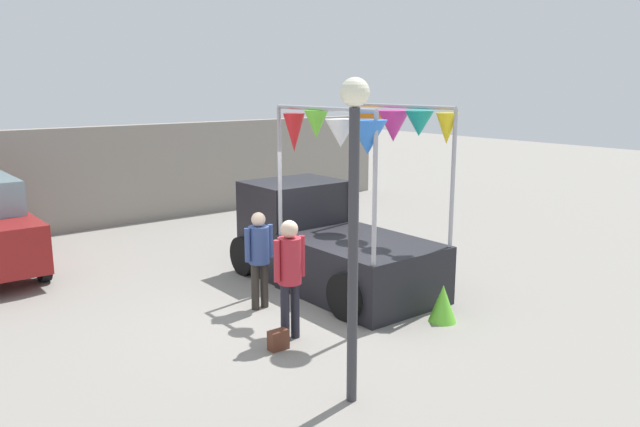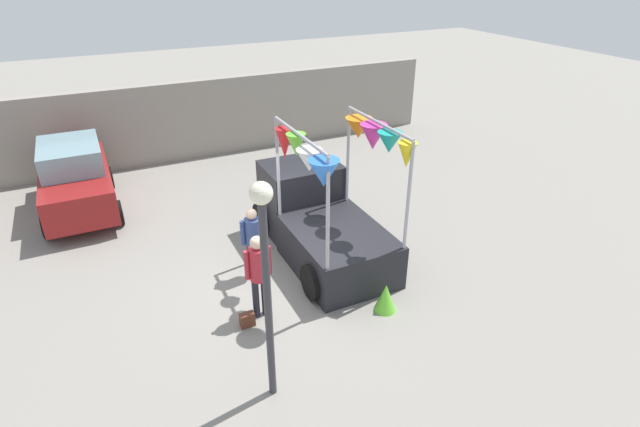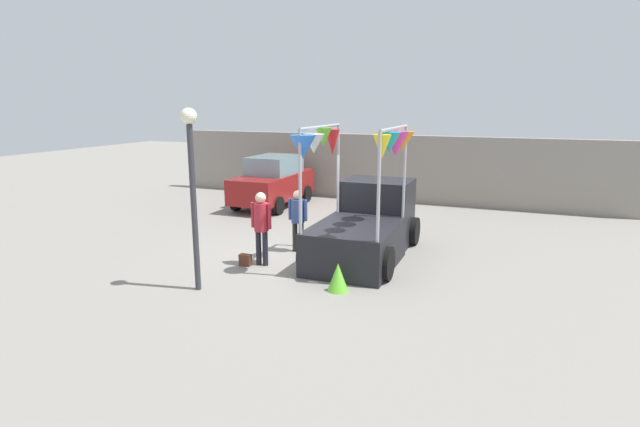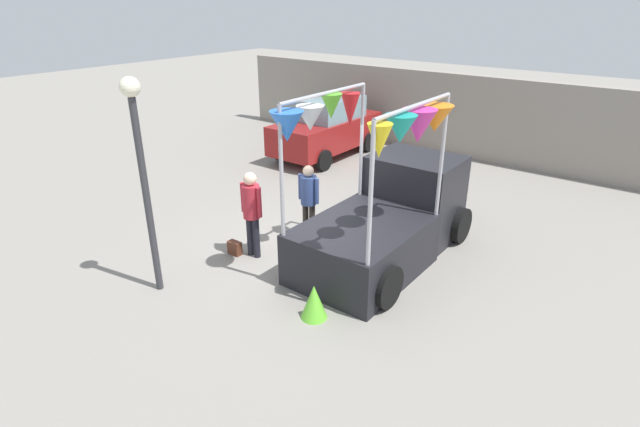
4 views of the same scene
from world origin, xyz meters
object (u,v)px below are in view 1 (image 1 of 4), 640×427
Objects in this scene: handbag at (278,340)px; folded_kite_bundle_lime at (443,303)px; vendor_truck at (327,234)px; person_customer at (290,268)px; street_lamp at (354,196)px; person_vendor at (259,251)px.

folded_kite_bundle_lime is (2.62, -0.73, 0.16)m from handbag.
folded_kite_bundle_lime is (0.17, -2.69, -0.63)m from vendor_truck.
vendor_truck is at bearing 39.96° from person_customer.
vendor_truck is 2.74m from person_customer.
street_lamp reaches higher than vendor_truck.
person_vendor is at bearing 75.55° from person_customer.
folded_kite_bundle_lime is (1.92, -2.28, -0.68)m from person_vendor.
vendor_truck is at bearing 93.66° from folded_kite_bundle_lime.
person_customer is 1.09× the size of person_vendor.
vendor_truck is at bearing 54.90° from street_lamp.
person_customer is at bearing 29.74° from handbag.
person_vendor is 3.06m from folded_kite_bundle_lime.
handbag is 2.72m from folded_kite_bundle_lime.
person_vendor is 0.44× the size of street_lamp.
vendor_truck is 2.30× the size of person_customer.
person_vendor is 3.68m from street_lamp.
person_customer is at bearing -140.04° from vendor_truck.
street_lamp reaches higher than folded_kite_bundle_lime.
handbag is 0.07× the size of street_lamp.
vendor_truck reaches higher than person_vendor.
handbag is (-2.45, -1.96, -0.79)m from vendor_truck.
street_lamp is (-0.14, -1.72, 2.32)m from handbag.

